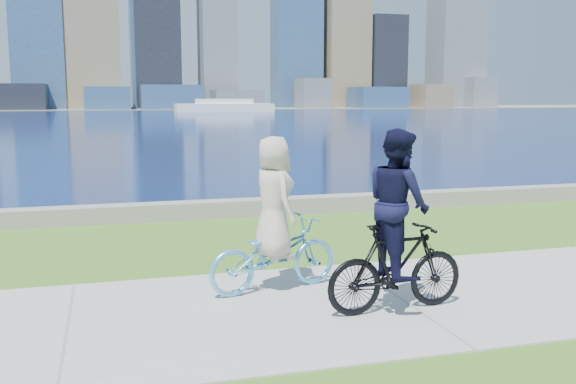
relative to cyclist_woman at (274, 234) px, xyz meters
name	(u,v)px	position (x,y,z in m)	size (l,w,h in m)	color
ground	(67,331)	(-2.55, -0.78, -0.77)	(320.00, 320.00, 0.00)	#3C691B
concrete_path	(67,330)	(-2.55, -0.78, -0.76)	(80.00, 3.50, 0.02)	#A1A29D
seawall	(84,215)	(-2.55, 5.42, -0.60)	(90.00, 0.50, 0.35)	gray
bay_water	(101,118)	(-2.55, 71.22, -0.77)	(320.00, 131.00, 0.01)	#0C1E50
far_shore	(103,109)	(-2.55, 129.22, -0.71)	(320.00, 30.00, 0.12)	slate
ferry_far	(224,107)	(16.77, 96.78, 0.12)	(15.86, 4.53, 2.15)	white
cyclist_woman	(274,234)	(0.00, 0.00, 0.00)	(1.03, 1.93, 2.03)	#5FB6E8
cyclist_man	(397,236)	(1.18, -1.20, 0.16)	(0.71, 1.80, 2.17)	black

